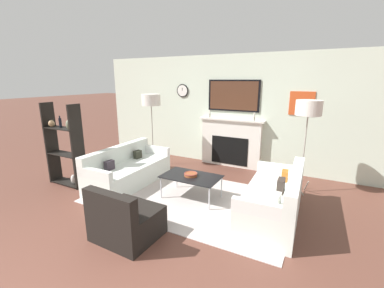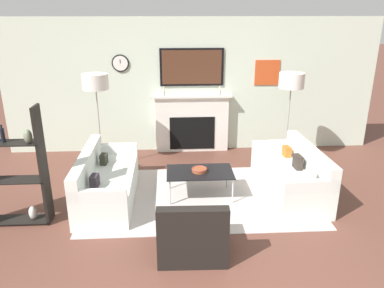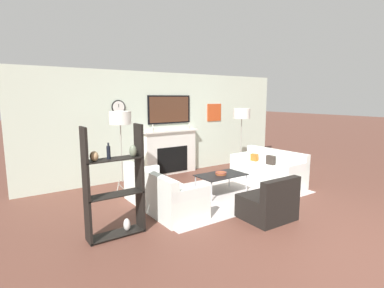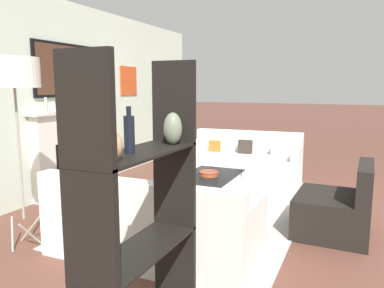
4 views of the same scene
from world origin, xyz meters
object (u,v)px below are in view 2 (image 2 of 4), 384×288
object	(u,v)px
couch_right	(292,178)
couch_left	(106,183)
decorative_bowl	(199,170)
armchair	(192,235)
floor_lamp_right	(291,82)
shelf_unit	(13,169)
coffee_table	(200,173)
floor_lamp_left	(95,83)

from	to	relation	value
couch_right	couch_left	bearing A→B (deg)	-179.97
couch_left	decorative_bowl	bearing A→B (deg)	0.85
armchair	floor_lamp_right	distance (m)	3.60
shelf_unit	floor_lamp_right	bearing A→B (deg)	23.03
shelf_unit	decorative_bowl	bearing A→B (deg)	13.55
floor_lamp_right	shelf_unit	world-z (taller)	floor_lamp_right
coffee_table	floor_lamp_right	bearing A→B (deg)	34.94
couch_left	decorative_bowl	size ratio (longest dim) A/B	7.79
couch_left	couch_right	distance (m)	2.94
coffee_table	floor_lamp_left	size ratio (longest dim) A/B	0.58
couch_right	coffee_table	world-z (taller)	couch_right
couch_right	armchair	xyz separation A→B (m)	(-1.68, -1.48, -0.03)
armchair	coffee_table	bearing A→B (deg)	81.84
floor_lamp_left	coffee_table	bearing A→B (deg)	-34.81
decorative_bowl	coffee_table	bearing A→B (deg)	6.39
floor_lamp_right	shelf_unit	xyz separation A→B (m)	(-4.30, -1.83, -0.81)
couch_left	armchair	xyz separation A→B (m)	(1.26, -1.47, -0.02)
couch_left	shelf_unit	xyz separation A→B (m)	(-1.09, -0.59, 0.52)
couch_left	armchair	bearing A→B (deg)	-49.47
decorative_bowl	floor_lamp_right	distance (m)	2.41
floor_lamp_left	floor_lamp_right	size ratio (longest dim) A/B	1.01
couch_right	decorative_bowl	bearing A→B (deg)	179.22
floor_lamp_left	armchair	bearing A→B (deg)	-60.59
decorative_bowl	floor_lamp_right	bearing A→B (deg)	34.79
armchair	floor_lamp_left	size ratio (longest dim) A/B	0.47
decorative_bowl	floor_lamp_left	distance (m)	2.41
armchair	decorative_bowl	world-z (taller)	armchair
floor_lamp_right	floor_lamp_left	bearing A→B (deg)	180.00
couch_left	floor_lamp_left	xyz separation A→B (m)	(-0.27, 1.23, 1.34)
couch_left	armchair	distance (m)	1.94
couch_left	floor_lamp_right	xyz separation A→B (m)	(3.21, 1.23, 1.33)
couch_right	floor_lamp_left	size ratio (longest dim) A/B	1.00
decorative_bowl	floor_lamp_left	world-z (taller)	floor_lamp_left
floor_lamp_right	couch_right	bearing A→B (deg)	-102.22
floor_lamp_left	shelf_unit	bearing A→B (deg)	-114.35
floor_lamp_left	shelf_unit	size ratio (longest dim) A/B	1.07
couch_left	floor_lamp_left	distance (m)	1.84
couch_right	floor_lamp_right	world-z (taller)	floor_lamp_right
couch_left	shelf_unit	distance (m)	1.35
coffee_table	floor_lamp_right	size ratio (longest dim) A/B	0.59
floor_lamp_left	shelf_unit	world-z (taller)	floor_lamp_left
couch_left	coffee_table	size ratio (longest dim) A/B	1.81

